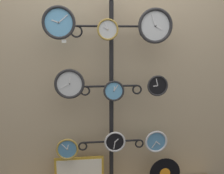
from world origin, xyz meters
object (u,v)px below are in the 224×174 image
at_px(clock_middle_center, 114,91).
at_px(display_stand, 111,122).
at_px(vinyl_record, 165,173).
at_px(picture_frame, 79,173).
at_px(clock_middle_left, 69,84).
at_px(clock_middle_right, 157,86).
at_px(clock_top_center, 108,30).
at_px(clock_top_left, 59,23).
at_px(clock_bottom_left, 67,149).
at_px(clock_bottom_center, 115,142).
at_px(clock_top_right, 155,26).
at_px(clock_bottom_right, 156,141).

bearing_deg(clock_middle_center, display_stand, 101.18).
relative_size(vinyl_record, picture_frame, 0.65).
xyz_separation_m(clock_middle_left, clock_middle_right, (0.82, -0.02, -0.03)).
distance_m(clock_top_center, picture_frame, 1.44).
bearing_deg(clock_top_center, clock_middle_center, 30.56).
height_order(clock_top_left, clock_bottom_left, clock_top_left).
xyz_separation_m(clock_top_center, clock_middle_left, (-0.35, 0.03, -0.49)).
relative_size(display_stand, clock_middle_center, 9.95).
xyz_separation_m(display_stand, clock_middle_center, (0.01, -0.07, 0.32)).
bearing_deg(clock_bottom_center, clock_middle_left, -179.56).
relative_size(clock_middle_right, vinyl_record, 0.63).
distance_m(clock_top_right, clock_bottom_left, 1.41).
distance_m(clock_top_left, clock_bottom_left, 1.17).
relative_size(clock_top_right, clock_middle_right, 1.61).
bearing_deg(clock_top_left, clock_top_right, 1.27).
height_order(clock_top_center, picture_frame, clock_top_center).
distance_m(display_stand, clock_bottom_left, 0.50).
distance_m(clock_top_left, clock_middle_right, 1.06).
bearing_deg(clock_bottom_left, clock_top_right, -0.82).
bearing_deg(clock_top_center, clock_bottom_right, 3.61).
bearing_deg(vinyl_record, clock_bottom_left, 179.50).
height_order(clock_bottom_left, clock_bottom_center, clock_bottom_center).
height_order(clock_top_left, clock_middle_right, clock_top_left).
xyz_separation_m(clock_middle_left, clock_bottom_center, (0.42, 0.00, -0.58)).
distance_m(clock_top_left, vinyl_record, 1.78).
xyz_separation_m(clock_top_left, clock_top_center, (0.42, 0.01, -0.06)).
distance_m(display_stand, clock_middle_left, 0.57).
bearing_deg(clock_bottom_left, display_stand, 11.27).
relative_size(clock_middle_center, clock_bottom_right, 0.88).
height_order(clock_top_left, clock_middle_center, clock_top_left).
distance_m(display_stand, vinyl_record, 0.76).
distance_m(clock_middle_left, clock_bottom_left, 0.63).
bearing_deg(clock_middle_center, clock_bottom_right, -0.65).
bearing_deg(display_stand, clock_top_left, -165.97).
xyz_separation_m(clock_middle_right, clock_bottom_left, (-0.86, 0.02, -0.60)).
xyz_separation_m(clock_middle_center, picture_frame, (-0.34, 0.07, -0.85)).
distance_m(clock_middle_left, clock_middle_center, 0.42).
height_order(display_stand, picture_frame, display_stand).
bearing_deg(clock_middle_right, clock_top_left, -179.02).
height_order(clock_top_center, clock_top_right, clock_top_right).
xyz_separation_m(clock_middle_left, picture_frame, (0.07, 0.07, -0.92)).
relative_size(clock_middle_left, clock_middle_center, 1.40).
bearing_deg(vinyl_record, clock_middle_center, 177.58).
distance_m(display_stand, clock_bottom_center, 0.20).
height_order(display_stand, clock_top_left, display_stand).
bearing_deg(clock_middle_center, clock_middle_right, -4.03).
bearing_deg(clock_top_center, clock_bottom_center, 23.43).
bearing_deg(clock_middle_right, clock_bottom_center, 176.56).
xyz_separation_m(display_stand, clock_bottom_right, (0.44, -0.08, -0.20)).
relative_size(display_stand, clock_bottom_right, 8.73).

